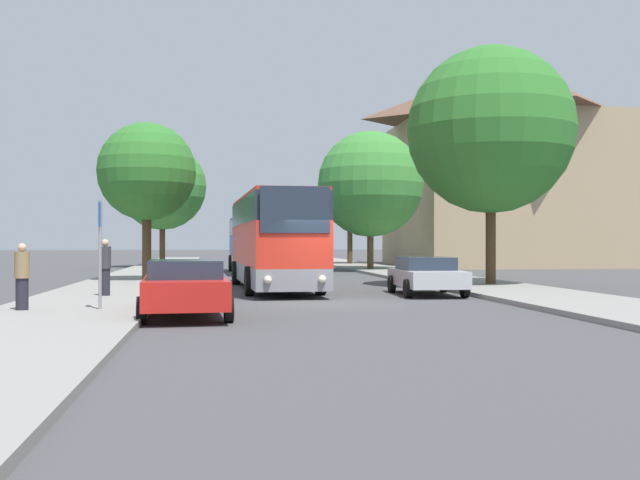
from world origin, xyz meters
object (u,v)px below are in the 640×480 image
at_px(parked_car_right_near, 426,275).
at_px(bus_stop_sign, 100,242).
at_px(tree_left_near, 162,187).
at_px(tree_right_mid, 491,130).
at_px(tree_right_far, 350,184).
at_px(tree_right_near, 370,184).
at_px(bus_middle, 256,243).
at_px(parked_car_left_curb, 185,287).
at_px(pedestrian_waiting_far, 105,267).
at_px(bus_front, 274,240).
at_px(pedestrian_waiting_near, 22,276).
at_px(tree_left_far, 147,172).

relative_size(parked_car_right_near, bus_stop_sign, 1.60).
distance_m(tree_left_near, tree_right_mid, 29.59).
distance_m(parked_car_right_near, tree_right_far, 32.47).
height_order(parked_car_right_near, tree_left_near, tree_left_near).
xyz_separation_m(parked_car_right_near, tree_right_near, (2.36, 20.51, 4.70)).
bearing_deg(tree_right_near, bus_middle, -165.03).
xyz_separation_m(parked_car_left_curb, pedestrian_waiting_far, (-2.66, 5.70, 0.29)).
relative_size(bus_front, tree_right_far, 1.36).
distance_m(parked_car_left_curb, pedestrian_waiting_near, 4.07).
bearing_deg(tree_left_far, bus_front, -43.62).
height_order(pedestrian_waiting_far, tree_left_near, tree_left_near).
bearing_deg(parked_car_right_near, bus_front, -34.99).
bearing_deg(pedestrian_waiting_far, parked_car_right_near, -146.90).
bearing_deg(tree_left_near, tree_right_mid, -60.44).
height_order(parked_car_right_near, pedestrian_waiting_near, pedestrian_waiting_near).
relative_size(parked_car_left_curb, tree_left_near, 0.53).
xyz_separation_m(pedestrian_waiting_far, tree_right_far, (13.70, 32.71, 5.21)).
xyz_separation_m(bus_front, bus_stop_sign, (-5.05, -9.49, -0.07)).
bearing_deg(tree_left_far, tree_right_near, 43.34).
xyz_separation_m(bus_front, bus_middle, (0.16, 14.83, -0.13)).
distance_m(bus_middle, tree_left_near, 13.05).
distance_m(bus_middle, tree_right_far, 16.07).
bearing_deg(tree_right_far, pedestrian_waiting_near, -111.80).
bearing_deg(tree_left_far, tree_right_far, 60.13).
xyz_separation_m(pedestrian_waiting_near, tree_left_near, (0.99, 35.09, 4.79)).
bearing_deg(parked_car_right_near, pedestrian_waiting_near, 27.83).
xyz_separation_m(bus_stop_sign, tree_right_near, (12.36, 26.23, 3.57)).
bearing_deg(tree_right_far, bus_front, -106.06).
distance_m(bus_front, parked_car_left_curb, 10.81).
distance_m(tree_left_far, tree_right_near, 17.20).
height_order(parked_car_left_curb, tree_right_far, tree_right_far).
bearing_deg(tree_right_mid, bus_middle, 119.70).
relative_size(pedestrian_waiting_far, tree_right_near, 0.21).
distance_m(parked_car_right_near, bus_stop_sign, 11.57).
xyz_separation_m(pedestrian_waiting_near, tree_left_far, (1.72, 14.38, 3.92)).
bearing_deg(tree_right_mid, tree_right_far, 91.18).
xyz_separation_m(tree_left_far, tree_right_near, (12.50, 11.80, 0.51)).
height_order(tree_left_far, tree_right_far, tree_right_far).
relative_size(bus_middle, pedestrian_waiting_far, 5.94).
height_order(bus_middle, bus_stop_sign, bus_middle).
bearing_deg(pedestrian_waiting_near, bus_stop_sign, 65.73).
bearing_deg(tree_right_mid, pedestrian_waiting_far, -162.25).
height_order(bus_stop_sign, tree_left_near, tree_left_near).
relative_size(parked_car_right_near, tree_left_far, 0.63).
bearing_deg(tree_left_far, bus_stop_sign, -89.43).
relative_size(bus_stop_sign, tree_left_far, 0.39).
xyz_separation_m(bus_middle, tree_left_far, (-5.35, -9.88, 3.12)).
height_order(tree_right_near, tree_right_far, tree_right_near).
height_order(bus_middle, pedestrian_waiting_far, bus_middle).
distance_m(bus_stop_sign, tree_right_mid, 17.22).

